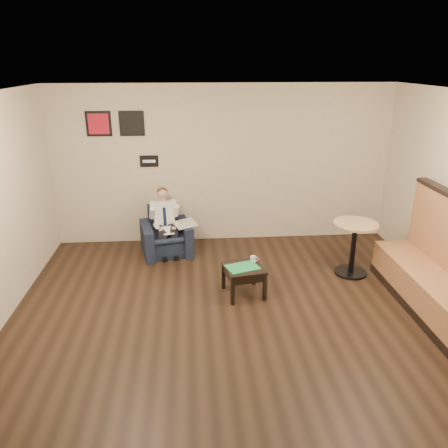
{
  "coord_description": "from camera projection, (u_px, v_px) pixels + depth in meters",
  "views": [
    {
      "loc": [
        -0.59,
        -4.59,
        3.16
      ],
      "look_at": [
        -0.13,
        1.2,
        0.96
      ],
      "focal_mm": 35.0,
      "sensor_mm": 36.0,
      "label": 1
    }
  ],
  "objects": [
    {
      "name": "ground",
      "position": [
        242.0,
        330.0,
        5.44
      ],
      "size": [
        6.0,
        6.0,
        0.0
      ],
      "primitive_type": "plane",
      "color": "black",
      "rests_on": "ground"
    },
    {
      "name": "wall_back",
      "position": [
        223.0,
        165.0,
        7.75
      ],
      "size": [
        6.0,
        0.02,
        2.8
      ],
      "primitive_type": "cube",
      "color": "beige",
      "rests_on": "ground"
    },
    {
      "name": "wall_front",
      "position": [
        317.0,
        440.0,
        2.15
      ],
      "size": [
        6.0,
        0.02,
        2.8
      ],
      "primitive_type": "cube",
      "color": "beige",
      "rests_on": "ground"
    },
    {
      "name": "ceiling",
      "position": [
        246.0,
        97.0,
        4.45
      ],
      "size": [
        6.0,
        6.0,
        0.02
      ],
      "primitive_type": "cube",
      "color": "white",
      "rests_on": "wall_back"
    },
    {
      "name": "seating_sign",
      "position": [
        149.0,
        161.0,
        7.6
      ],
      "size": [
        0.32,
        0.02,
        0.2
      ],
      "primitive_type": "cube",
      "color": "black",
      "rests_on": "wall_back"
    },
    {
      "name": "art_print_left",
      "position": [
        99.0,
        124.0,
        7.31
      ],
      "size": [
        0.42,
        0.03,
        0.42
      ],
      "primitive_type": "cube",
      "color": "red",
      "rests_on": "wall_back"
    },
    {
      "name": "art_print_right",
      "position": [
        132.0,
        123.0,
        7.35
      ],
      "size": [
        0.42,
        0.03,
        0.42
      ],
      "primitive_type": "cube",
      "color": "black",
      "rests_on": "wall_back"
    },
    {
      "name": "armchair",
      "position": [
        166.0,
        232.0,
        7.49
      ],
      "size": [
        0.96,
        0.96,
        0.78
      ],
      "primitive_type": "cube",
      "rotation": [
        0.0,
        0.0,
        0.21
      ],
      "color": "black",
      "rests_on": "ground"
    },
    {
      "name": "seated_man",
      "position": [
        167.0,
        226.0,
        7.35
      ],
      "size": [
        0.66,
        0.86,
        1.07
      ],
      "primitive_type": null,
      "rotation": [
        0.0,
        0.0,
        0.21
      ],
      "color": "white",
      "rests_on": "armchair"
    },
    {
      "name": "lap_papers",
      "position": [
        168.0,
        231.0,
        7.29
      ],
      "size": [
        0.24,
        0.29,
        0.01
      ],
      "primitive_type": "cube",
      "rotation": [
        0.0,
        0.0,
        0.28
      ],
      "color": "white",
      "rests_on": "seated_man"
    },
    {
      "name": "newspaper",
      "position": [
        185.0,
        224.0,
        7.45
      ],
      "size": [
        0.44,
        0.5,
        0.01
      ],
      "primitive_type": "cube",
      "rotation": [
        0.0,
        0.0,
        0.26
      ],
      "color": "silver",
      "rests_on": "armchair"
    },
    {
      "name": "side_table",
      "position": [
        244.0,
        280.0,
        6.2
      ],
      "size": [
        0.62,
        0.62,
        0.43
      ],
      "primitive_type": "cube",
      "rotation": [
        0.0,
        0.0,
        0.19
      ],
      "color": "black",
      "rests_on": "ground"
    },
    {
      "name": "green_folder",
      "position": [
        242.0,
        267.0,
        6.1
      ],
      "size": [
        0.51,
        0.43,
        0.01
      ],
      "primitive_type": "cube",
      "rotation": [
        0.0,
        0.0,
        0.33
      ],
      "color": "green",
      "rests_on": "side_table"
    },
    {
      "name": "coffee_mug",
      "position": [
        253.0,
        259.0,
        6.26
      ],
      "size": [
        0.09,
        0.09,
        0.09
      ],
      "primitive_type": "cylinder",
      "rotation": [
        0.0,
        0.0,
        0.19
      ],
      "color": "white",
      "rests_on": "side_table"
    },
    {
      "name": "smartphone",
      "position": [
        244.0,
        262.0,
        6.27
      ],
      "size": [
        0.14,
        0.07,
        0.01
      ],
      "primitive_type": "cube",
      "rotation": [
        0.0,
        0.0,
        0.02
      ],
      "color": "black",
      "rests_on": "side_table"
    },
    {
      "name": "cafe_table",
      "position": [
        353.0,
        249.0,
        6.74
      ],
      "size": [
        0.87,
        0.87,
        0.85
      ],
      "primitive_type": "cylinder",
      "rotation": [
        0.0,
        0.0,
        -0.34
      ],
      "color": "tan",
      "rests_on": "ground"
    }
  ]
}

